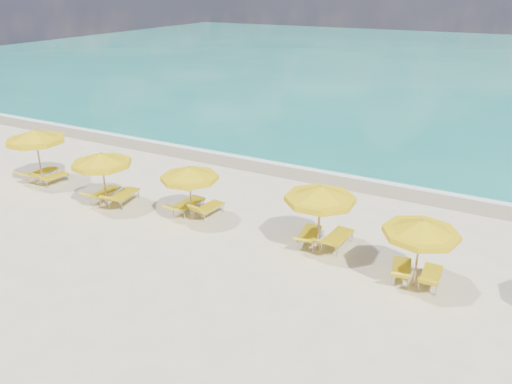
% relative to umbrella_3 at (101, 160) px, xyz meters
% --- Properties ---
extents(ground_plane, '(120.00, 120.00, 0.00)m').
position_rel_umbrella_3_xyz_m(ground_plane, '(6.00, 0.30, -2.05)').
color(ground_plane, beige).
extents(ocean, '(120.00, 80.00, 0.30)m').
position_rel_umbrella_3_xyz_m(ocean, '(6.00, 48.30, -2.05)').
color(ocean, '#157769').
rests_on(ocean, ground).
extents(wet_sand_band, '(120.00, 2.60, 0.01)m').
position_rel_umbrella_3_xyz_m(wet_sand_band, '(6.00, 7.70, -2.05)').
color(wet_sand_band, tan).
rests_on(wet_sand_band, ground).
extents(foam_line, '(120.00, 1.20, 0.03)m').
position_rel_umbrella_3_xyz_m(foam_line, '(6.00, 8.50, -2.05)').
color(foam_line, white).
rests_on(foam_line, ground).
extents(whitecap_near, '(14.00, 0.36, 0.05)m').
position_rel_umbrella_3_xyz_m(whitecap_near, '(-0.00, 17.30, -2.05)').
color(whitecap_near, white).
rests_on(whitecap_near, ground).
extents(umbrella_2, '(3.28, 3.28, 2.60)m').
position_rel_umbrella_3_xyz_m(umbrella_2, '(-4.54, 0.61, 0.17)').
color(umbrella_2, tan).
rests_on(umbrella_2, ground).
extents(umbrella_3, '(2.79, 2.79, 2.40)m').
position_rel_umbrella_3_xyz_m(umbrella_3, '(0.00, 0.00, 0.00)').
color(umbrella_3, tan).
rests_on(umbrella_3, ground).
extents(umbrella_4, '(2.63, 2.63, 2.24)m').
position_rel_umbrella_3_xyz_m(umbrella_4, '(3.78, 0.65, -0.13)').
color(umbrella_4, tan).
rests_on(umbrella_4, ground).
extents(umbrella_5, '(3.10, 3.10, 2.44)m').
position_rel_umbrella_3_xyz_m(umbrella_5, '(8.97, 0.76, 0.03)').
color(umbrella_5, tan).
rests_on(umbrella_5, ground).
extents(umbrella_6, '(2.53, 2.53, 2.28)m').
position_rel_umbrella_3_xyz_m(umbrella_6, '(12.38, 0.09, -0.11)').
color(umbrella_6, tan).
rests_on(umbrella_6, ground).
extents(lounger_2_left, '(0.72, 1.93, 0.73)m').
position_rel_umbrella_3_xyz_m(lounger_2_left, '(-4.91, 0.86, -1.82)').
color(lounger_2_left, '#A5A8AD').
rests_on(lounger_2_left, ground).
extents(lounger_2_right, '(0.76, 1.64, 0.78)m').
position_rel_umbrella_3_xyz_m(lounger_2_right, '(-4.02, 0.79, -1.84)').
color(lounger_2_right, '#A5A8AD').
rests_on(lounger_2_right, ground).
extents(lounger_3_left, '(0.76, 1.90, 0.79)m').
position_rel_umbrella_3_xyz_m(lounger_3_left, '(-0.54, 0.40, -1.82)').
color(lounger_3_left, '#A5A8AD').
rests_on(lounger_3_left, ground).
extents(lounger_3_right, '(0.99, 2.08, 0.85)m').
position_rel_umbrella_3_xyz_m(lounger_3_right, '(0.40, 0.55, -1.80)').
color(lounger_3_right, '#A5A8AD').
rests_on(lounger_3_right, ground).
extents(lounger_4_left, '(0.76, 2.00, 0.72)m').
position_rel_umbrella_3_xyz_m(lounger_4_left, '(3.25, 1.15, -1.82)').
color(lounger_4_left, '#A5A8AD').
rests_on(lounger_4_left, ground).
extents(lounger_4_right, '(0.77, 1.76, 0.85)m').
position_rel_umbrella_3_xyz_m(lounger_4_right, '(4.15, 1.25, -1.83)').
color(lounger_4_right, '#A5A8AD').
rests_on(lounger_4_right, ground).
extents(lounger_5_left, '(0.87, 1.91, 0.75)m').
position_rel_umbrella_3_xyz_m(lounger_5_left, '(8.53, 1.05, -1.83)').
color(lounger_5_left, '#A5A8AD').
rests_on(lounger_5_left, ground).
extents(lounger_5_right, '(0.80, 2.03, 0.81)m').
position_rel_umbrella_3_xyz_m(lounger_5_right, '(9.50, 1.22, -1.81)').
color(lounger_5_right, '#A5A8AD').
rests_on(lounger_5_right, ground).
extents(lounger_6_left, '(0.83, 1.73, 0.76)m').
position_rel_umbrella_3_xyz_m(lounger_6_left, '(11.93, 0.32, -1.84)').
color(lounger_6_left, '#A5A8AD').
rests_on(lounger_6_left, ground).
extents(lounger_6_right, '(0.62, 1.68, 0.77)m').
position_rel_umbrella_3_xyz_m(lounger_6_right, '(12.81, 0.35, -1.84)').
color(lounger_6_right, '#A5A8AD').
rests_on(lounger_6_right, ground).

